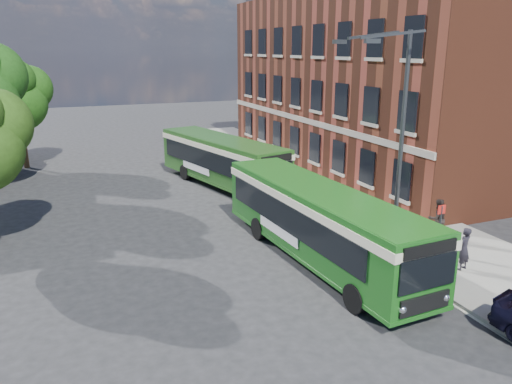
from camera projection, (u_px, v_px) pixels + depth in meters
name	position (u px, v px, depth m)	size (l,w,h in m)	color
ground	(264.00, 249.00, 21.49)	(120.00, 120.00, 0.00)	#242427
pavement	(317.00, 185.00, 31.12)	(6.00, 48.00, 0.15)	gray
kerb_line	(273.00, 191.00, 30.04)	(0.12, 48.00, 0.01)	beige
brick_office	(380.00, 68.00, 35.30)	(12.10, 26.00, 14.20)	brown
street_lamp	(394.00, 139.00, 20.13)	(2.96, 2.38, 9.00)	#343739
bus_stop_sign	(439.00, 230.00, 19.36)	(0.35, 0.08, 2.52)	#343739
bus_front	(319.00, 217.00, 19.83)	(3.25, 12.12, 3.02)	#195B18
bus_rear	(222.00, 157.00, 30.80)	(5.12, 11.30, 3.02)	#22511A
pedestrian_a	(464.00, 249.00, 18.89)	(0.62, 0.41, 1.69)	black
pedestrian_b	(437.00, 219.00, 22.05)	(0.88, 0.68, 1.81)	black
tree_right	(19.00, 95.00, 34.60)	(4.52, 4.30, 7.63)	#3B2815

